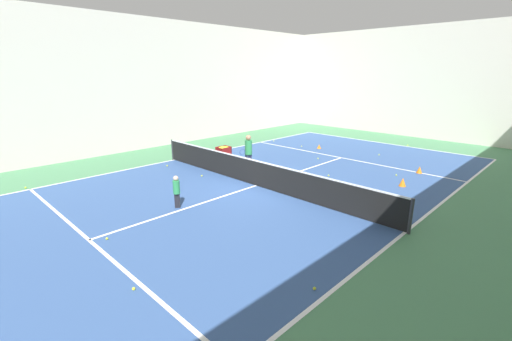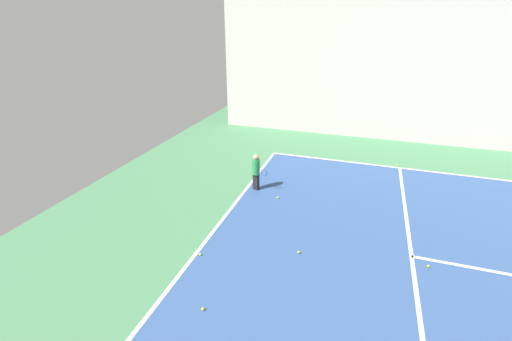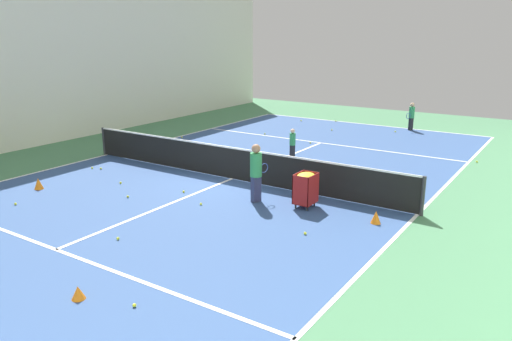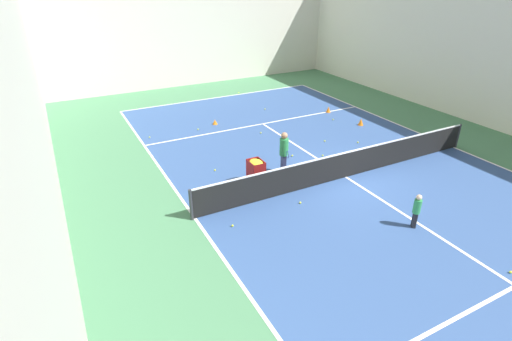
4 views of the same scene
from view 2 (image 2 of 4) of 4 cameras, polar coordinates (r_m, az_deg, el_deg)
The scene contains 9 objects.
line_baseline_near at distance 10.52m, azimuth -5.81°, elevation -8.38°, with size 11.99×0.10×0.00m, color white.
line_service_near at distance 9.95m, azimuth 24.49°, elevation -12.88°, with size 11.99×0.10×0.00m, color white.
player_near_baseline at distance 11.98m, azimuth 0.04°, elevation 0.12°, with size 0.35×0.62×1.34m.
tennis_ball_1 at distance 9.22m, azimuth -9.29°, elevation -13.63°, with size 0.07×0.07×0.07m, color yellow.
tennis_ball_5 at distance 7.84m, azimuth -8.84°, elevation -21.84°, with size 0.07×0.07×0.07m, color yellow.
tennis_ball_9 at distance 11.69m, azimuth 3.66°, elevation -4.55°, with size 0.07×0.07×0.07m, color yellow.
tennis_ball_14 at distance 15.43m, azimuth 22.44°, elevation 0.92°, with size 0.07×0.07×0.07m, color yellow.
tennis_ball_16 at distance 9.25m, azimuth 7.15°, elevation -13.36°, with size 0.07×0.07×0.07m, color yellow.
tennis_ball_19 at distance 9.73m, azimuth 26.79°, elevation -14.06°, with size 0.07×0.07×0.07m, color yellow.
Camera 2 is at (8.05, -8.11, 5.64)m, focal length 24.00 mm.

